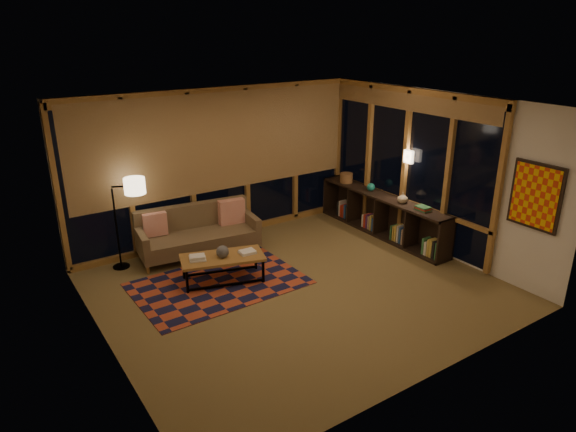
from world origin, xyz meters
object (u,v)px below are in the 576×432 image
sofa (198,233)px  floor_lamp (116,224)px  bookshelf (382,215)px  coffee_table (223,269)px

sofa → floor_lamp: size_ratio=1.32×
bookshelf → floor_lamp: bearing=163.7°
sofa → coffee_table: 1.11m
coffee_table → sofa: bearing=101.5°
floor_lamp → bookshelf: floor_lamp is taller
sofa → coffee_table: sofa is taller
bookshelf → coffee_table: bearing=-179.1°
coffee_table → floor_lamp: 1.86m
sofa → floor_lamp: 1.33m
sofa → floor_lamp: (-1.25, 0.26, 0.34)m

